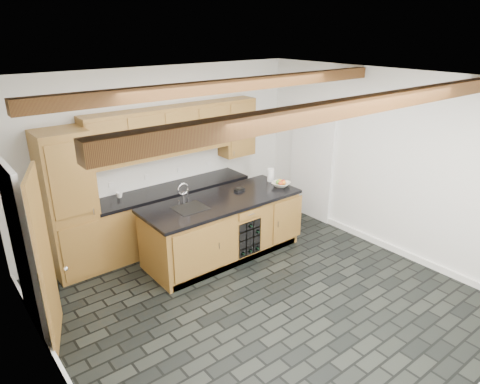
# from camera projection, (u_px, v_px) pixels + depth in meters

# --- Properties ---
(ground) EXTENTS (5.00, 5.00, 0.00)m
(ground) POSITION_uv_depth(u_px,v_px,m) (262.00, 299.00, 5.63)
(ground) COLOR black
(ground) RESTS_ON ground
(room_shell) EXTENTS (5.01, 5.00, 5.00)m
(room_shell) POSITION_uv_depth(u_px,v_px,m) (232.00, 181.00, 5.41)
(room_shell) COLOR white
(room_shell) RESTS_ON ground
(back_cabinetry) EXTENTS (3.65, 0.62, 2.20)m
(back_cabinetry) POSITION_uv_depth(u_px,v_px,m) (152.00, 189.00, 6.69)
(back_cabinetry) COLOR olive
(back_cabinetry) RESTS_ON ground
(island) EXTENTS (2.48, 0.96, 0.93)m
(island) POSITION_uv_depth(u_px,v_px,m) (223.00, 227.00, 6.58)
(island) COLOR olive
(island) RESTS_ON ground
(faucet) EXTENTS (0.45, 0.40, 0.34)m
(faucet) POSITION_uv_depth(u_px,v_px,m) (189.00, 205.00, 6.11)
(faucet) COLOR black
(faucet) RESTS_ON island
(kitchen_scale) EXTENTS (0.17, 0.11, 0.05)m
(kitchen_scale) POSITION_uv_depth(u_px,v_px,m) (239.00, 190.00, 6.73)
(kitchen_scale) COLOR black
(kitchen_scale) RESTS_ON island
(fruit_bowl) EXTENTS (0.38, 0.38, 0.07)m
(fruit_bowl) POSITION_uv_depth(u_px,v_px,m) (281.00, 184.00, 6.92)
(fruit_bowl) COLOR beige
(fruit_bowl) RESTS_ON island
(fruit_cluster) EXTENTS (0.16, 0.17, 0.07)m
(fruit_cluster) POSITION_uv_depth(u_px,v_px,m) (281.00, 182.00, 6.90)
(fruit_cluster) COLOR #B41F18
(fruit_cluster) RESTS_ON fruit_bowl
(paper_towel) EXTENTS (0.11, 0.11, 0.22)m
(paper_towel) POSITION_uv_depth(u_px,v_px,m) (271.00, 175.00, 7.13)
(paper_towel) COLOR white
(paper_towel) RESTS_ON island
(mug) EXTENTS (0.13, 0.13, 0.09)m
(mug) POSITION_uv_depth(u_px,v_px,m) (119.00, 195.00, 6.46)
(mug) COLOR white
(mug) RESTS_ON back_cabinetry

